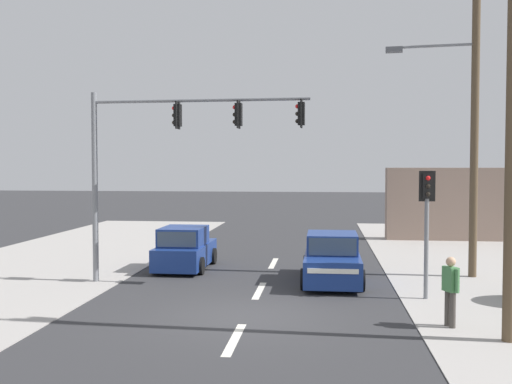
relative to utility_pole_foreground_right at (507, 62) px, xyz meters
name	(u,v)px	position (x,y,z in m)	size (l,w,h in m)	color
ground_plane	(247,316)	(-5.61, 1.55, -5.84)	(140.00, 140.00, 0.00)	#303033
lane_dash_near	(235,339)	(-5.61, -0.45, -5.83)	(0.20, 2.40, 0.01)	silver
lane_dash_mid	(259,291)	(-5.61, 4.55, -5.83)	(0.20, 2.40, 0.01)	silver
lane_dash_far	(273,263)	(-5.61, 9.55, -5.83)	(0.20, 2.40, 0.01)	silver
kerb_left_verge	(6,278)	(-14.11, 5.55, -5.83)	(8.00, 40.00, 0.02)	#A39E99
utility_pole_foreground_right	(507,62)	(0.00, 0.00, 0.00)	(3.78, 0.60, 10.93)	brown
utility_pole_midground_right	(471,105)	(1.06, 7.47, -0.15)	(3.78, 0.61, 10.65)	brown
traffic_signal_mast	(167,145)	(-8.55, 5.20, -1.48)	(6.89, 0.60, 6.00)	slate
pedestal_signal_right_kerb	(427,212)	(-0.91, 3.91, -3.42)	(0.44, 0.29, 3.56)	slate
shopfront_wall_far	(511,204)	(5.39, 17.55, -4.04)	(12.00, 1.00, 3.60)	gray
sedan_receding_far	(332,260)	(-3.46, 6.13, -5.14)	(1.90, 4.24, 1.56)	navy
hatchback_kerbside_parked	(185,249)	(-8.66, 7.96, -5.14)	(1.80, 3.65, 1.53)	navy
pedestrian_at_kerb	(450,288)	(-0.86, 1.01, -4.91)	(0.35, 0.52, 1.63)	#47423D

